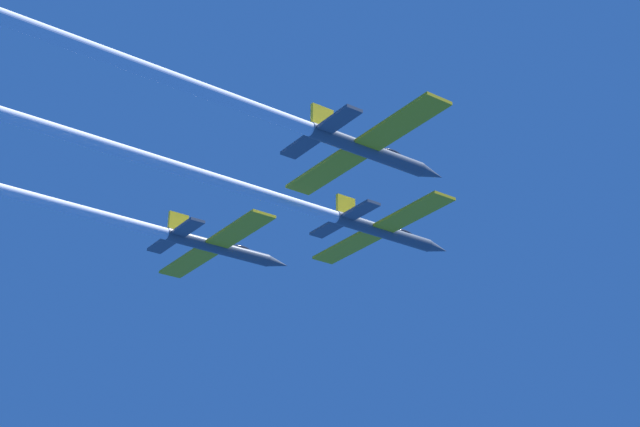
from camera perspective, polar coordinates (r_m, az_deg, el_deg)
jet_lead at (r=91.03m, az=-2.87°, el=0.99°), size 20.61×55.01×3.41m
jet_left_wing at (r=97.01m, az=-11.88°, el=-0.57°), size 20.61×47.90×3.41m
jet_right_wing at (r=76.85m, az=-5.17°, el=6.85°), size 20.61×54.49×3.41m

